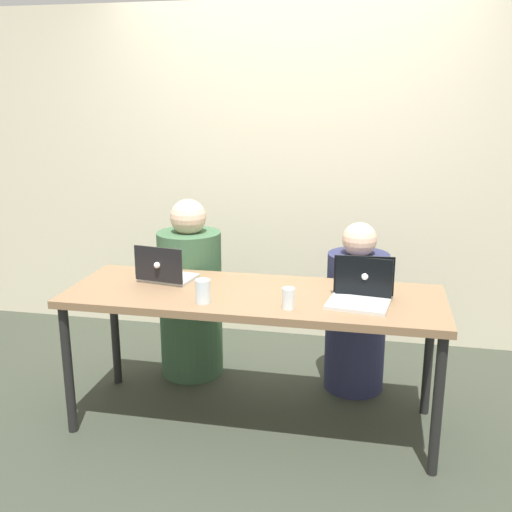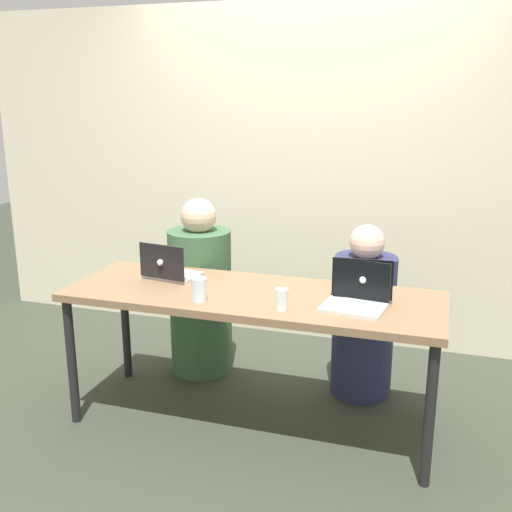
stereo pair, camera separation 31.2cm
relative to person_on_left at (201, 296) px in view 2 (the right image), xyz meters
name	(u,v)px [view 2 (the right image)]	position (x,y,z in m)	size (l,w,h in m)	color
ground_plane	(252,421)	(0.52, -0.53, -0.50)	(12.00, 12.00, 0.00)	#33382C
back_wall	(310,177)	(0.52, 0.81, 0.68)	(5.09, 0.10, 2.36)	beige
desk	(252,304)	(0.52, -0.53, 0.18)	(1.96, 0.68, 0.75)	#816245
person_on_left	(201,296)	(0.00, 0.00, 0.00)	(0.41, 0.41, 1.13)	#385C3C
person_on_right	(363,320)	(1.03, 0.00, -0.04)	(0.44, 0.44, 1.03)	#292C4E
laptop_back_right	(364,288)	(1.08, -0.42, 0.29)	(0.30, 0.27, 0.22)	silver
laptop_back_left	(169,270)	(0.00, -0.43, 0.29)	(0.32, 0.26, 0.21)	#B2B6B5
laptop_front_right	(356,298)	(1.06, -0.58, 0.29)	(0.32, 0.27, 0.22)	silver
water_glass_right	(282,301)	(0.73, -0.73, 0.29)	(0.06, 0.06, 0.10)	white
water_glass_left	(199,291)	(0.30, -0.73, 0.30)	(0.07, 0.07, 0.12)	silver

